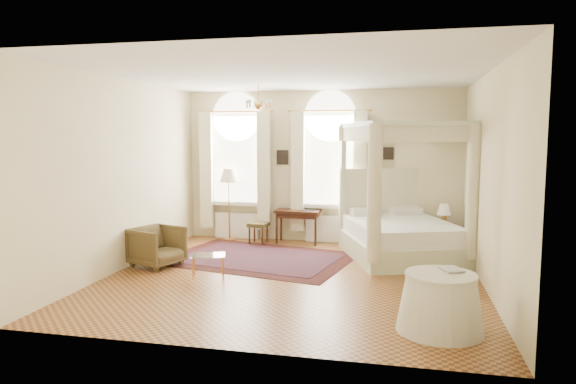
{
  "coord_description": "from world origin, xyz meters",
  "views": [
    {
      "loc": [
        1.69,
        -8.08,
        2.31
      ],
      "look_at": [
        -0.16,
        0.4,
        1.37
      ],
      "focal_mm": 32.0,
      "sensor_mm": 36.0,
      "label": 1
    }
  ],
  "objects_px": {
    "canopy_bed": "(401,228)",
    "coffee_table": "(208,257)",
    "nightstand": "(443,238)",
    "floor_lamp": "(229,179)",
    "writing_desk": "(298,215)",
    "stool": "(258,226)",
    "side_table": "(440,303)",
    "armchair": "(157,246)"
  },
  "relations": [
    {
      "from": "canopy_bed",
      "to": "coffee_table",
      "type": "distance_m",
      "value": 3.71
    },
    {
      "from": "coffee_table",
      "to": "nightstand",
      "type": "bearing_deg",
      "value": 34.85
    },
    {
      "from": "nightstand",
      "to": "floor_lamp",
      "type": "height_order",
      "value": "floor_lamp"
    },
    {
      "from": "coffee_table",
      "to": "writing_desk",
      "type": "bearing_deg",
      "value": 73.15
    },
    {
      "from": "stool",
      "to": "side_table",
      "type": "height_order",
      "value": "side_table"
    },
    {
      "from": "canopy_bed",
      "to": "side_table",
      "type": "relative_size",
      "value": 2.78
    },
    {
      "from": "armchair",
      "to": "coffee_table",
      "type": "height_order",
      "value": "armchair"
    },
    {
      "from": "nightstand",
      "to": "floor_lamp",
      "type": "distance_m",
      "value": 4.71
    },
    {
      "from": "canopy_bed",
      "to": "coffee_table",
      "type": "xyz_separation_m",
      "value": [
        -3.09,
        -2.03,
        -0.24
      ]
    },
    {
      "from": "nightstand",
      "to": "writing_desk",
      "type": "xyz_separation_m",
      "value": [
        -3.01,
        0.27,
        0.33
      ]
    },
    {
      "from": "armchair",
      "to": "side_table",
      "type": "bearing_deg",
      "value": -93.89
    },
    {
      "from": "armchair",
      "to": "floor_lamp",
      "type": "xyz_separation_m",
      "value": [
        0.49,
        2.52,
        1.01
      ]
    },
    {
      "from": "writing_desk",
      "to": "stool",
      "type": "relative_size",
      "value": 2.16
    },
    {
      "from": "nightstand",
      "to": "side_table",
      "type": "xyz_separation_m",
      "value": [
        -0.37,
        -4.36,
        0.06
      ]
    },
    {
      "from": "armchair",
      "to": "coffee_table",
      "type": "xyz_separation_m",
      "value": [
        1.15,
        -0.48,
        -0.02
      ]
    },
    {
      "from": "canopy_bed",
      "to": "writing_desk",
      "type": "xyz_separation_m",
      "value": [
        -2.19,
        0.97,
        0.04
      ]
    },
    {
      "from": "armchair",
      "to": "side_table",
      "type": "xyz_separation_m",
      "value": [
        4.7,
        -2.11,
        -0.01
      ]
    },
    {
      "from": "stool",
      "to": "armchair",
      "type": "height_order",
      "value": "armchair"
    },
    {
      "from": "nightstand",
      "to": "coffee_table",
      "type": "height_order",
      "value": "nightstand"
    },
    {
      "from": "writing_desk",
      "to": "side_table",
      "type": "xyz_separation_m",
      "value": [
        2.64,
        -4.63,
        -0.28
      ]
    },
    {
      "from": "side_table",
      "to": "floor_lamp",
      "type": "bearing_deg",
      "value": 132.28
    },
    {
      "from": "writing_desk",
      "to": "coffee_table",
      "type": "bearing_deg",
      "value": -106.85
    },
    {
      "from": "writing_desk",
      "to": "stool",
      "type": "height_order",
      "value": "writing_desk"
    },
    {
      "from": "floor_lamp",
      "to": "armchair",
      "type": "bearing_deg",
      "value": -101.08
    },
    {
      "from": "writing_desk",
      "to": "side_table",
      "type": "height_order",
      "value": "writing_desk"
    },
    {
      "from": "writing_desk",
      "to": "stool",
      "type": "xyz_separation_m",
      "value": [
        -0.82,
        -0.25,
        -0.24
      ]
    },
    {
      "from": "armchair",
      "to": "stool",
      "type": "bearing_deg",
      "value": -8.24
    },
    {
      "from": "canopy_bed",
      "to": "armchair",
      "type": "bearing_deg",
      "value": -159.92
    },
    {
      "from": "nightstand",
      "to": "armchair",
      "type": "xyz_separation_m",
      "value": [
        -5.07,
        -2.25,
        0.07
      ]
    },
    {
      "from": "nightstand",
      "to": "armchair",
      "type": "distance_m",
      "value": 5.55
    },
    {
      "from": "writing_desk",
      "to": "armchair",
      "type": "bearing_deg",
      "value": -129.27
    },
    {
      "from": "canopy_bed",
      "to": "writing_desk",
      "type": "height_order",
      "value": "canopy_bed"
    },
    {
      "from": "canopy_bed",
      "to": "nightstand",
      "type": "height_order",
      "value": "canopy_bed"
    },
    {
      "from": "writing_desk",
      "to": "armchair",
      "type": "relative_size",
      "value": 1.25
    },
    {
      "from": "canopy_bed",
      "to": "stool",
      "type": "bearing_deg",
      "value": 166.53
    },
    {
      "from": "stool",
      "to": "floor_lamp",
      "type": "distance_m",
      "value": 1.26
    },
    {
      "from": "writing_desk",
      "to": "stool",
      "type": "bearing_deg",
      "value": -163.43
    },
    {
      "from": "nightstand",
      "to": "writing_desk",
      "type": "distance_m",
      "value": 3.04
    },
    {
      "from": "canopy_bed",
      "to": "coffee_table",
      "type": "relative_size",
      "value": 4.43
    },
    {
      "from": "writing_desk",
      "to": "floor_lamp",
      "type": "height_order",
      "value": "floor_lamp"
    },
    {
      "from": "writing_desk",
      "to": "side_table",
      "type": "relative_size",
      "value": 0.95
    },
    {
      "from": "canopy_bed",
      "to": "side_table",
      "type": "distance_m",
      "value": 3.7
    }
  ]
}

